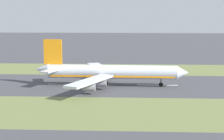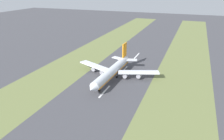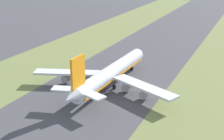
% 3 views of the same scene
% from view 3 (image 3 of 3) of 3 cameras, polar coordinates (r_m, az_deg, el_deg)
% --- Properties ---
extents(ground_plane, '(800.00, 800.00, 0.00)m').
position_cam_3_polar(ground_plane, '(133.60, -1.30, -2.91)').
color(ground_plane, '#424247').
extents(grass_median_west, '(40.00, 600.00, 0.01)m').
position_cam_3_polar(grass_median_west, '(157.53, -16.14, -0.11)').
color(grass_median_west, olive).
rests_on(grass_median_west, ground).
extents(grass_median_east, '(40.00, 600.00, 0.01)m').
position_cam_3_polar(grass_median_east, '(122.19, 18.10, -6.23)').
color(grass_median_east, olive).
rests_on(grass_median_east, ground).
extents(centreline_dash_mid, '(1.20, 18.00, 0.01)m').
position_cam_3_polar(centreline_dash_mid, '(119.02, -5.20, -5.97)').
color(centreline_dash_mid, silver).
rests_on(centreline_dash_mid, ground).
extents(centreline_dash_far, '(1.20, 18.00, 0.01)m').
position_cam_3_polar(centreline_dash_far, '(152.10, 2.34, -0.03)').
color(centreline_dash_far, silver).
rests_on(centreline_dash_far, ground).
extents(airplane_main_jet, '(64.10, 67.14, 20.20)m').
position_cam_3_polar(airplane_main_jet, '(130.30, -0.38, -0.66)').
color(airplane_main_jet, silver).
rests_on(airplane_main_jet, ground).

